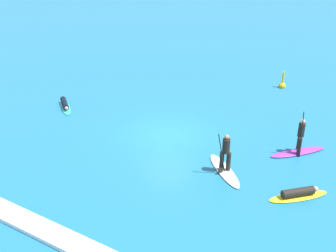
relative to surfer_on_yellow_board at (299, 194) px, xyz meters
name	(u,v)px	position (x,y,z in m)	size (l,w,h in m)	color
ground_plane	(168,134)	(-7.58, 2.04, -0.17)	(120.00, 120.00, 0.00)	#1E6B93
surfer_on_yellow_board	(299,194)	(0.00, 0.00, 0.00)	(2.33, 2.32, 0.43)	yellow
surfer_on_purple_board	(299,145)	(-0.99, 3.63, 0.29)	(2.47, 2.68, 2.36)	purple
surfer_on_teal_board	(65,105)	(-14.92, 1.87, 0.00)	(2.43, 2.10, 0.42)	#33C6CC
surfer_on_white_board	(225,162)	(-3.46, 0.21, 0.32)	(2.65, 2.50, 2.11)	white
marker_buoy	(282,85)	(-4.33, 12.01, 0.02)	(0.48, 0.48, 1.25)	yellow
wave_crest	(44,230)	(-7.58, -7.01, -0.08)	(17.50, 0.90, 0.18)	white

